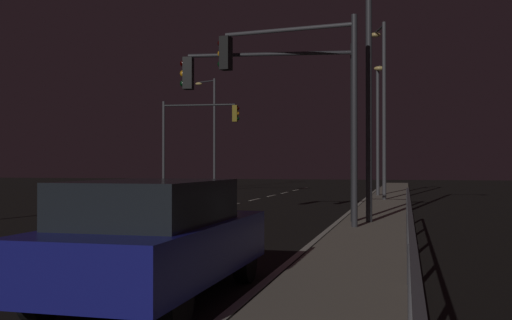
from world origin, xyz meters
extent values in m
plane|color=black|center=(0.00, 17.50, 0.00)|extent=(112.00, 112.00, 0.00)
cube|color=#9E937F|center=(6.69, 17.50, 0.07)|extent=(2.02, 77.00, 0.14)
cube|color=silver|center=(0.00, 9.00, 0.01)|extent=(0.14, 2.00, 0.01)
cube|color=silver|center=(0.00, 13.00, 0.01)|extent=(0.14, 2.00, 0.01)
cube|color=silver|center=(0.00, 17.00, 0.01)|extent=(0.14, 2.00, 0.01)
cube|color=silver|center=(0.00, 21.00, 0.01)|extent=(0.14, 2.00, 0.01)
cube|color=silver|center=(0.00, 25.00, 0.01)|extent=(0.14, 2.00, 0.01)
cube|color=silver|center=(0.00, 29.00, 0.01)|extent=(0.14, 2.00, 0.01)
cube|color=silver|center=(0.00, 33.00, 0.01)|extent=(0.14, 2.00, 0.01)
cube|color=silver|center=(0.00, 37.00, 0.01)|extent=(0.14, 2.00, 0.01)
cube|color=silver|center=(0.00, 41.00, 0.01)|extent=(0.14, 2.00, 0.01)
cube|color=silver|center=(0.00, 45.00, 0.01)|extent=(0.14, 2.00, 0.01)
cube|color=silver|center=(5.43, 22.50, 0.01)|extent=(0.14, 53.00, 0.01)
cube|color=navy|center=(4.32, 6.40, 0.67)|extent=(1.85, 4.41, 0.70)
cube|color=#1E2328|center=(4.32, 6.15, 1.29)|extent=(1.62, 2.48, 0.55)
cylinder|color=black|center=(3.53, 7.81, 0.32)|extent=(0.22, 0.64, 0.64)
cylinder|color=black|center=(5.13, 7.80, 0.32)|extent=(0.22, 0.64, 0.64)
cylinder|color=black|center=(3.51, 5.00, 0.32)|extent=(0.22, 0.64, 0.64)
cylinder|color=black|center=(5.11, 4.98, 0.32)|extent=(0.22, 0.64, 0.64)
cylinder|color=#2D3033|center=(6.03, 16.60, 2.71)|extent=(0.16, 0.16, 5.14)
cylinder|color=#38383D|center=(3.61, 16.30, 5.03)|extent=(4.85, 0.71, 0.11)
cube|color=black|center=(1.19, 16.01, 4.51)|extent=(0.32, 0.37, 0.95)
sphere|color=black|center=(1.04, 15.99, 4.81)|extent=(0.20, 0.20, 0.20)
sphere|color=orange|center=(1.04, 15.99, 4.51)|extent=(0.20, 0.20, 0.20)
sphere|color=black|center=(1.04, 15.99, 4.21)|extent=(0.20, 0.20, 0.20)
cylinder|color=#4C4C51|center=(-6.37, 32.29, 2.76)|extent=(0.16, 0.16, 5.53)
cylinder|color=#2D3033|center=(-4.22, 32.46, 5.28)|extent=(4.30, 0.44, 0.11)
cube|color=olive|center=(-2.08, 32.62, 4.75)|extent=(0.31, 0.36, 0.95)
sphere|color=black|center=(-1.92, 32.63, 5.05)|extent=(0.20, 0.20, 0.20)
sphere|color=orange|center=(-1.92, 32.63, 4.75)|extent=(0.20, 0.20, 0.20)
sphere|color=black|center=(-1.92, 32.63, 4.45)|extent=(0.20, 0.20, 0.20)
cylinder|color=#38383D|center=(6.18, 15.04, 2.94)|extent=(0.16, 0.16, 5.60)
cylinder|color=#4C4C51|center=(4.35, 15.28, 5.49)|extent=(3.69, 0.60, 0.11)
cube|color=black|center=(2.51, 15.53, 4.96)|extent=(0.32, 0.37, 0.95)
sphere|color=black|center=(2.35, 15.55, 5.26)|extent=(0.20, 0.20, 0.20)
sphere|color=orange|center=(2.35, 15.55, 4.96)|extent=(0.20, 0.20, 0.20)
sphere|color=black|center=(2.35, 15.55, 4.66)|extent=(0.20, 0.20, 0.20)
cylinder|color=#38383D|center=(6.47, 16.56, 4.25)|extent=(0.18, 0.18, 8.22)
cylinder|color=#4C4C51|center=(-6.63, 42.89, 4.18)|extent=(0.18, 0.18, 8.37)
cylinder|color=#38383D|center=(-7.40, 43.29, 8.22)|extent=(1.58, 0.89, 0.10)
ellipsoid|color=#F9D172|center=(-8.17, 43.69, 8.12)|extent=(0.56, 0.36, 0.24)
cylinder|color=#4C4C51|center=(6.03, 32.23, 3.58)|extent=(0.18, 0.18, 6.88)
cylinder|color=#38383D|center=(6.11, 31.54, 6.87)|extent=(0.25, 1.39, 0.10)
ellipsoid|color=#F9D172|center=(6.18, 30.85, 6.77)|extent=(0.56, 0.36, 0.24)
cylinder|color=#4C4C51|center=(6.51, 28.26, 4.35)|extent=(0.18, 0.18, 8.43)
cylinder|color=#38383D|center=(6.26, 29.08, 8.42)|extent=(0.60, 1.67, 0.10)
ellipsoid|color=#F9D172|center=(6.01, 29.90, 8.32)|extent=(0.56, 0.36, 0.24)
cylinder|color=#59595E|center=(7.55, 4.30, 0.61)|extent=(0.09, 0.09, 0.95)
cylinder|color=#59595E|center=(7.55, 7.45, 0.61)|extent=(0.09, 0.09, 0.95)
cylinder|color=#59595E|center=(7.55, 10.61, 0.61)|extent=(0.09, 0.09, 0.95)
cylinder|color=#59595E|center=(7.55, 13.76, 0.61)|extent=(0.09, 0.09, 0.95)
cylinder|color=#59595E|center=(7.55, 16.91, 0.61)|extent=(0.09, 0.09, 0.95)
cube|color=slate|center=(7.55, 7.45, 1.09)|extent=(0.06, 18.91, 0.06)
camera|label=1|loc=(7.49, -1.02, 1.77)|focal=42.52mm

